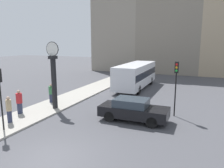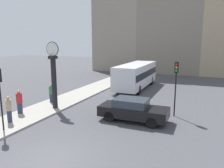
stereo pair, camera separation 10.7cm
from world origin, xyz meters
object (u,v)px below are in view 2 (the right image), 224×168
object	(u,v)px
pedestrian_tan_coat	(9,109)
pedestrian_red_top	(19,102)
sedan_car	(133,110)
pedestrian_green_hoodie	(51,93)
traffic_light_far	(176,78)
bus_distant	(136,74)
street_clock	(54,77)

from	to	relation	value
pedestrian_tan_coat	pedestrian_red_top	xyz separation A→B (m)	(-0.77, 1.60, -0.01)
sedan_car	pedestrian_tan_coat	world-z (taller)	pedestrian_tan_coat
pedestrian_green_hoodie	pedestrian_tan_coat	bearing A→B (deg)	-83.48
traffic_light_far	bus_distant	bearing A→B (deg)	122.70
street_clock	pedestrian_green_hoodie	xyz separation A→B (m)	(-1.31, 1.25, -1.64)
pedestrian_tan_coat	pedestrian_green_hoodie	size ratio (longest dim) A/B	1.07
pedestrian_tan_coat	pedestrian_red_top	size ratio (longest dim) A/B	0.99
sedan_car	bus_distant	world-z (taller)	bus_distant
sedan_car	pedestrian_red_top	bearing A→B (deg)	-165.88
sedan_car	traffic_light_far	bearing A→B (deg)	39.83
bus_distant	traffic_light_far	bearing A→B (deg)	-57.30
street_clock	pedestrian_tan_coat	xyz separation A→B (m)	(-0.75, -3.61, -1.57)
bus_distant	street_clock	bearing A→B (deg)	-108.85
traffic_light_far	pedestrian_tan_coat	size ratio (longest dim) A/B	2.27
sedan_car	traffic_light_far	size ratio (longest dim) A/B	1.17
pedestrian_green_hoodie	street_clock	bearing A→B (deg)	-43.58
pedestrian_red_top	sedan_car	bearing A→B (deg)	14.12
sedan_car	pedestrian_green_hoodie	distance (m)	7.67
pedestrian_green_hoodie	bus_distant	bearing A→B (deg)	61.70
sedan_car	pedestrian_tan_coat	distance (m)	7.86
bus_distant	pedestrian_green_hoodie	distance (m)	10.02
sedan_car	bus_distant	xyz separation A→B (m)	(-2.82, 10.11, 0.80)
traffic_light_far	pedestrian_tan_coat	bearing A→B (deg)	-149.42
bus_distant	pedestrian_red_top	size ratio (longest dim) A/B	5.22
street_clock	traffic_light_far	bearing A→B (deg)	12.64
pedestrian_green_hoodie	pedestrian_red_top	bearing A→B (deg)	-93.74
pedestrian_tan_coat	pedestrian_red_top	bearing A→B (deg)	115.61
bus_distant	pedestrian_tan_coat	size ratio (longest dim) A/B	5.28
pedestrian_tan_coat	sedan_car	bearing A→B (deg)	26.93
sedan_car	pedestrian_red_top	distance (m)	8.01
pedestrian_green_hoodie	pedestrian_red_top	size ratio (longest dim) A/B	0.93
traffic_light_far	sedan_car	bearing A→B (deg)	-140.17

